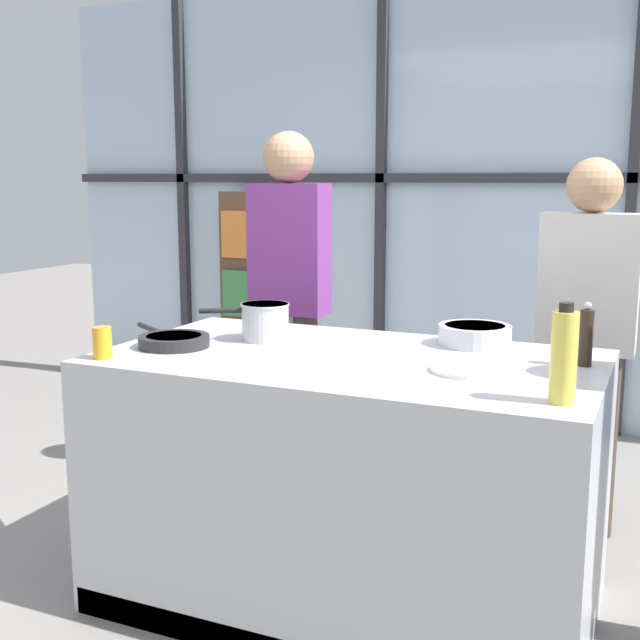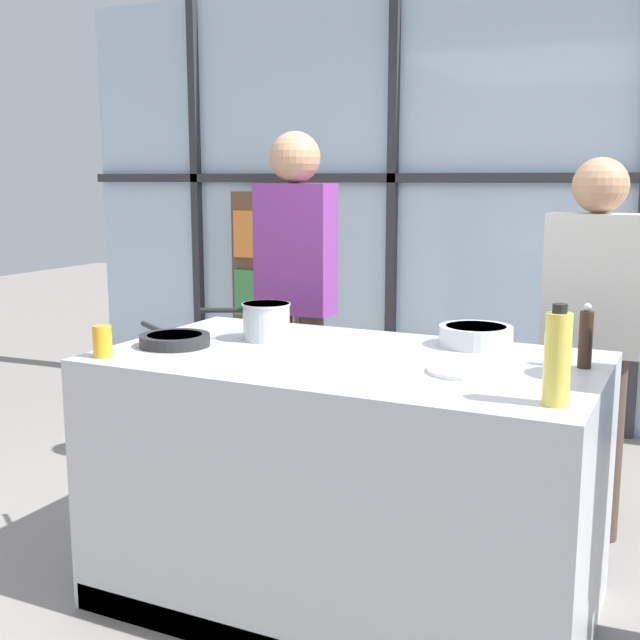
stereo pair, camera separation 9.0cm
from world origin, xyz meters
name	(u,v)px [view 2 (the right image)]	position (x,y,z in m)	size (l,w,h in m)	color
ground_plane	(346,598)	(0.00, 0.00, 0.00)	(18.00, 18.00, 0.00)	gray
back_window_wall	(511,200)	(0.00, 2.50, 1.40)	(6.40, 0.10, 2.80)	silver
bookshelf	(264,296)	(-1.66, 2.32, 0.73)	(0.43, 0.19, 1.45)	brown
demo_island	(347,481)	(0.00, 0.00, 0.46)	(1.73, 0.97, 0.92)	#B7BABF
spectator_far_left	(296,282)	(-0.70, 0.95, 1.04)	(0.38, 0.25, 1.76)	#47382D
spectator_center_left	(592,325)	(0.70, 0.95, 0.93)	(0.40, 0.23, 1.62)	#47382D
frying_pan	(174,339)	(-0.65, -0.12, 0.95)	(0.42, 0.32, 0.04)	#232326
saucepan	(266,320)	(-0.40, 0.12, 1.00)	(0.32, 0.22, 0.14)	silver
white_plate	(466,371)	(0.44, -0.06, 0.93)	(0.25, 0.25, 0.01)	white
mixing_bowl	(476,335)	(0.36, 0.36, 0.96)	(0.27, 0.27, 0.08)	silver
oil_bottle	(557,358)	(0.76, -0.32, 1.05)	(0.07, 0.07, 0.28)	#E0CC4C
pepper_grinder	(586,338)	(0.77, 0.17, 1.02)	(0.04, 0.04, 0.22)	#332319
juice_glass_near	(102,341)	(-0.76, -0.39, 0.98)	(0.07, 0.07, 0.11)	orange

